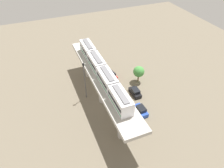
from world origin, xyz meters
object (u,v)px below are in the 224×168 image
(train, at_px, (102,71))
(tree_near_viaduct, at_px, (139,72))
(parked_car_black, at_px, (135,92))
(signal_post, at_px, (85,80))
(parked_car_red, at_px, (111,75))
(parked_car_blue, at_px, (141,110))

(train, height_order, tree_near_viaduct, train)
(parked_car_black, height_order, signal_post, signal_post)
(parked_car_red, relative_size, signal_post, 0.44)
(train, bearing_deg, parked_car_red, -124.44)
(parked_car_red, relative_size, parked_car_black, 1.06)
(train, relative_size, signal_post, 2.68)
(parked_car_red, height_order, parked_car_black, same)
(train, height_order, signal_post, train)
(parked_car_blue, bearing_deg, train, -49.19)
(parked_car_red, xyz_separation_m, tree_near_viaduct, (-6.29, 4.38, 2.48))
(parked_car_blue, xyz_separation_m, tree_near_viaduct, (-5.02, -10.97, 2.48))
(train, xyz_separation_m, parked_car_red, (-5.61, -8.18, -8.44))
(parked_car_red, relative_size, parked_car_blue, 1.04)
(train, height_order, parked_car_black, train)
(tree_near_viaduct, bearing_deg, signal_post, 3.65)
(train, bearing_deg, signal_post, -39.65)
(parked_car_blue, relative_size, signal_post, 0.42)
(parked_car_black, bearing_deg, parked_car_red, -71.80)
(parked_car_red, bearing_deg, parked_car_blue, 83.78)
(tree_near_viaduct, bearing_deg, parked_car_red, -34.85)
(train, xyz_separation_m, tree_near_viaduct, (-11.90, -3.79, -5.96))
(parked_car_blue, height_order, signal_post, signal_post)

